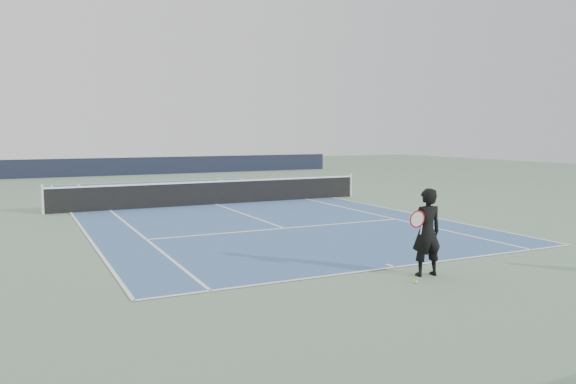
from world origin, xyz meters
name	(u,v)px	position (x,y,z in m)	size (l,w,h in m)	color
ground	(216,205)	(0.00, 0.00, 0.00)	(80.00, 80.00, 0.00)	slate
court_surface	(216,204)	(0.00, 0.00, 0.01)	(10.97, 23.77, 0.01)	#3B5F8D
tennis_net	(216,192)	(0.00, 0.00, 0.50)	(12.90, 0.10, 1.07)	silver
windscreen_far	(132,166)	(0.00, 17.88, 0.60)	(30.00, 0.25, 1.20)	black
tennis_player	(426,232)	(0.15, -12.69, 0.89)	(0.82, 0.57, 1.78)	black
tennis_ball	(416,282)	(-0.41, -13.09, 0.04)	(0.07, 0.07, 0.07)	#C3E62F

